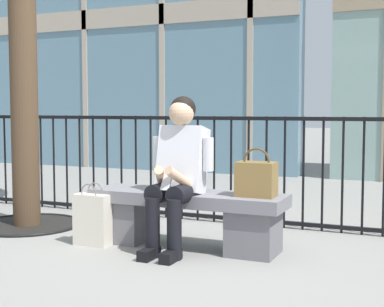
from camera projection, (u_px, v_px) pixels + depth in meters
The scene contains 6 objects.
ground_plane at pixel (187, 247), 4.48m from camera, with size 60.00×60.00×0.00m, color gray.
stone_bench at pixel (187, 214), 4.46m from camera, with size 1.60×0.44×0.45m.
seated_person_with_phone at pixel (178, 168), 4.32m from camera, with size 0.52×0.66×1.21m.
handbag_on_bench at pixel (256, 178), 4.19m from camera, with size 0.29×0.19×0.37m.
shopping_bag at pixel (92, 219), 4.52m from camera, with size 0.30×0.13×0.51m.
plaza_railing at pixel (231, 169), 5.37m from camera, with size 9.53×0.04×1.04m.
Camera 1 is at (1.83, -4.01, 1.10)m, focal length 51.99 mm.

